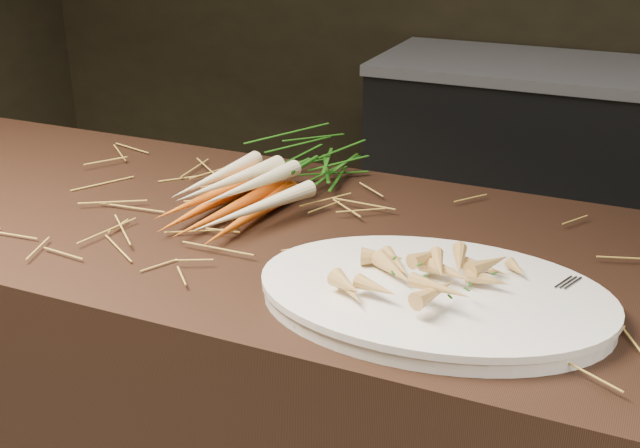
{
  "coord_description": "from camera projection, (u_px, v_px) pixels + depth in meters",
  "views": [
    {
      "loc": [
        0.43,
        -0.83,
        1.45
      ],
      "look_at": [
        -0.04,
        0.22,
        0.96
      ],
      "focal_mm": 45.0,
      "sensor_mm": 36.0,
      "label": 1
    }
  ],
  "objects": [
    {
      "name": "straw_bedding",
      "position": [
        359.0,
        240.0,
        1.32
      ],
      "size": [
        1.4,
        0.6,
        0.02
      ],
      "primitive_type": null,
      "color": "olive",
      "rests_on": "main_counter"
    },
    {
      "name": "serving_platter",
      "position": [
        434.0,
        299.0,
        1.12
      ],
      "size": [
        0.53,
        0.38,
        0.03
      ],
      "primitive_type": null,
      "rotation": [
        0.0,
        0.0,
        0.1
      ],
      "color": "white",
      "rests_on": "main_counter"
    },
    {
      "name": "back_counter",
      "position": [
        616.0,
        182.0,
        2.98
      ],
      "size": [
        1.82,
        0.62,
        0.84
      ],
      "color": "black",
      "rests_on": "ground"
    },
    {
      "name": "serving_fork",
      "position": [
        564.0,
        317.0,
        1.05
      ],
      "size": [
        0.08,
        0.18,
        0.0
      ],
      "primitive_type": "cube",
      "rotation": [
        0.0,
        0.0,
        -0.35
      ],
      "color": "silver",
      "rests_on": "serving_platter"
    },
    {
      "name": "root_veg_bunch",
      "position": [
        280.0,
        171.0,
        1.51
      ],
      "size": [
        0.23,
        0.54,
        0.1
      ],
      "rotation": [
        0.0,
        0.0,
        -0.17
      ],
      "color": "#DF5A0B",
      "rests_on": "main_counter"
    },
    {
      "name": "roasted_veg_heap",
      "position": [
        435.0,
        274.0,
        1.11
      ],
      "size": [
        0.26,
        0.2,
        0.05
      ],
      "primitive_type": null,
      "rotation": [
        0.0,
        0.0,
        0.1
      ],
      "color": "#A17C3E",
      "rests_on": "serving_platter"
    }
  ]
}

